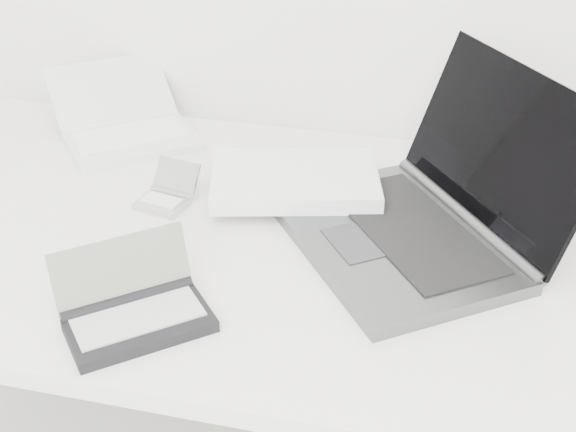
% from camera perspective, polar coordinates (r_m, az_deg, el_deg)
% --- Properties ---
extents(desk, '(1.60, 0.80, 0.73)m').
position_cam_1_polar(desk, '(1.33, 1.67, -3.23)').
color(desk, white).
rests_on(desk, ground).
extents(laptop_large, '(0.66, 0.55, 0.26)m').
position_cam_1_polar(laptop_large, '(1.32, 6.70, 0.98)').
color(laptop_large, '#525557').
rests_on(laptop_large, desk).
extents(netbook_open_white, '(0.37, 0.38, 0.11)m').
position_cam_1_polar(netbook_open_white, '(1.65, -11.45, 6.25)').
color(netbook_open_white, white).
rests_on(netbook_open_white, desk).
extents(pda_silver, '(0.10, 0.11, 0.06)m').
position_cam_1_polar(pda_silver, '(1.40, -8.63, 1.43)').
color(pda_silver, '#BCBCC0').
rests_on(pda_silver, desk).
extents(palmtop_charcoal, '(0.24, 0.23, 0.11)m').
position_cam_1_polar(palmtop_charcoal, '(1.13, -10.86, -6.60)').
color(palmtop_charcoal, black).
rests_on(palmtop_charcoal, desk).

